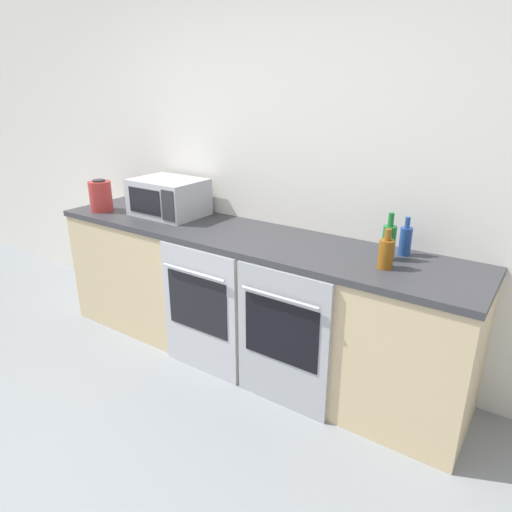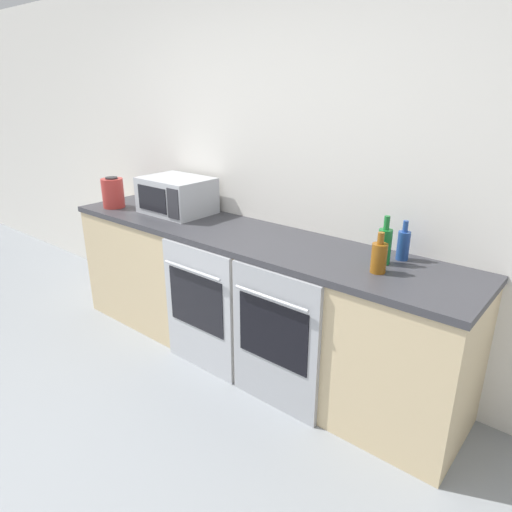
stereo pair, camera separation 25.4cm
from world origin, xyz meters
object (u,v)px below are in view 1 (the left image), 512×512
(oven_right, at_px, (282,340))
(bottle_amber, at_px, (386,253))
(bottle_green, at_px, (389,241))
(bottle_blue, at_px, (405,240))
(kettle, at_px, (101,196))
(oven_left, at_px, (199,312))
(microwave, at_px, (169,197))

(oven_right, relative_size, bottle_amber, 4.03)
(bottle_green, bearing_deg, bottle_amber, -75.48)
(bottle_blue, height_order, kettle, kettle)
(bottle_green, relative_size, bottle_blue, 1.19)
(bottle_amber, relative_size, bottle_blue, 0.97)
(oven_right, bearing_deg, oven_left, 180.00)
(bottle_green, bearing_deg, microwave, -179.85)
(oven_right, distance_m, bottle_green, 0.83)
(oven_left, xyz_separation_m, kettle, (-1.13, 0.19, 0.59))
(bottle_green, bearing_deg, oven_left, -159.29)
(oven_right, distance_m, bottle_amber, 0.78)
(microwave, height_order, bottle_amber, microwave)
(microwave, relative_size, bottle_amber, 2.39)
(kettle, bearing_deg, oven_left, -9.31)
(oven_left, distance_m, microwave, 0.95)
(oven_left, relative_size, bottle_green, 3.26)
(bottle_green, xyz_separation_m, bottle_amber, (0.04, -0.14, -0.02))
(oven_left, height_order, bottle_blue, bottle_blue)
(oven_left, bearing_deg, bottle_blue, 25.14)
(oven_left, relative_size, bottle_amber, 4.03)
(oven_right, relative_size, microwave, 1.69)
(oven_left, distance_m, bottle_blue, 1.36)
(oven_left, xyz_separation_m, bottle_amber, (1.10, 0.27, 0.56))
(oven_right, xyz_separation_m, bottle_amber, (0.47, 0.27, 0.56))
(bottle_green, height_order, bottle_blue, bottle_green)
(oven_right, distance_m, kettle, 1.87)
(bottle_amber, distance_m, kettle, 2.24)
(oven_right, height_order, bottle_blue, bottle_blue)
(oven_right, distance_m, bottle_blue, 0.91)
(oven_left, xyz_separation_m, bottle_blue, (1.12, 0.53, 0.56))
(bottle_amber, bearing_deg, bottle_blue, 85.59)
(oven_left, height_order, bottle_green, bottle_green)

